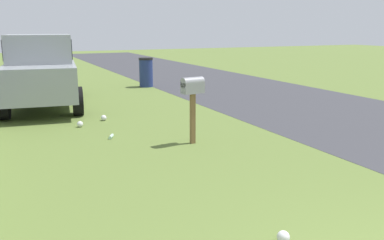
% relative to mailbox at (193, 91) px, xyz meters
% --- Properties ---
extents(road_asphalt, '(60.00, 5.59, 0.01)m').
position_rel_mailbox_xyz_m(road_asphalt, '(0.13, -4.77, -1.05)').
color(road_asphalt, '#38383D').
rests_on(road_asphalt, ground).
extents(mailbox, '(0.26, 0.47, 1.33)m').
position_rel_mailbox_xyz_m(mailbox, '(0.00, 0.00, 0.00)').
color(mailbox, brown).
rests_on(mailbox, ground).
extents(pickup_truck, '(5.37, 2.59, 2.09)m').
position_rel_mailbox_xyz_m(pickup_truck, '(5.38, 2.29, 0.05)').
color(pickup_truck, '#93999E').
rests_on(pickup_truck, ground).
extents(trash_bin, '(0.55, 0.55, 1.13)m').
position_rel_mailbox_xyz_m(trash_bin, '(8.09, -1.78, -0.49)').
color(trash_bin, navy).
rests_on(trash_bin, ground).
extents(litter_bag_by_mailbox, '(0.14, 0.14, 0.14)m').
position_rel_mailbox_xyz_m(litter_bag_by_mailbox, '(-4.01, 0.79, -0.99)').
color(litter_bag_by_mailbox, silver).
rests_on(litter_bag_by_mailbox, ground).
extents(litter_bag_far_scatter, '(0.14, 0.14, 0.14)m').
position_rel_mailbox_xyz_m(litter_bag_far_scatter, '(2.36, 1.81, -0.99)').
color(litter_bag_far_scatter, silver).
rests_on(litter_bag_far_scatter, ground).
extents(litter_bottle_midfield_b, '(0.23, 0.16, 0.07)m').
position_rel_mailbox_xyz_m(litter_bottle_midfield_b, '(1.07, 1.40, -1.02)').
color(litter_bottle_midfield_b, '#B2D8BF').
rests_on(litter_bottle_midfield_b, ground).
extents(litter_bag_near_hydrant, '(0.14, 0.14, 0.14)m').
position_rel_mailbox_xyz_m(litter_bag_near_hydrant, '(2.81, 1.14, -0.99)').
color(litter_bag_near_hydrant, silver).
rests_on(litter_bag_near_hydrant, ground).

